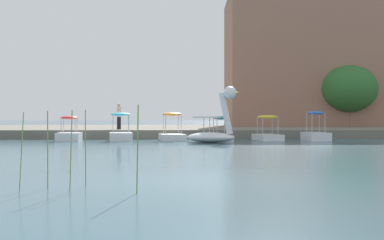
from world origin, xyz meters
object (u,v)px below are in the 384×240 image
at_px(tree_broadleaf_left, 348,89).
at_px(pedal_boat_yellow, 268,133).
at_px(swan_boat, 214,129).
at_px(pedal_boat_blue, 316,133).
at_px(pedal_boat_orange, 172,132).
at_px(parked_van, 346,114).
at_px(pedal_boat_red, 69,134).
at_px(pedal_boat_teal, 221,133).
at_px(person_on_path, 119,116).
at_px(pedal_boat_cyan, 121,133).

bearing_deg(tree_broadleaf_left, pedal_boat_yellow, -126.73).
xyz_separation_m(pedal_boat_yellow, tree_broadleaf_left, (9.45, 12.67, 3.31)).
bearing_deg(swan_boat, pedal_boat_blue, 19.66).
bearing_deg(pedal_boat_orange, parked_van, 43.35).
distance_m(pedal_boat_yellow, pedal_boat_orange, 5.48).
xyz_separation_m(pedal_boat_orange, parked_van, (15.38, 14.52, 1.17)).
bearing_deg(pedal_boat_orange, pedal_boat_red, 179.79).
distance_m(pedal_boat_teal, person_on_path, 7.74).
distance_m(pedal_boat_yellow, parked_van, 17.61).
xyz_separation_m(pedal_boat_teal, parked_van, (12.62, 14.78, 1.22)).
bearing_deg(pedal_boat_orange, tree_broadleaf_left, 40.29).
bearing_deg(pedal_boat_blue, pedal_boat_red, 178.77).
height_order(person_on_path, parked_van, parked_van).
distance_m(swan_boat, pedal_boat_red, 8.38).
relative_size(pedal_boat_teal, tree_broadleaf_left, 0.31).
height_order(pedal_boat_blue, tree_broadleaf_left, tree_broadleaf_left).
bearing_deg(pedal_boat_cyan, pedal_boat_blue, -0.40).
distance_m(pedal_boat_orange, person_on_path, 5.55).
xyz_separation_m(swan_boat, parked_van, (13.18, 16.94, 0.90)).
bearing_deg(pedal_boat_red, pedal_boat_orange, -0.21).
relative_size(pedal_boat_blue, person_on_path, 1.29).
bearing_deg(pedal_boat_red, pedal_boat_blue, -1.23).
bearing_deg(pedal_boat_yellow, pedal_boat_orange, 179.96).
distance_m(person_on_path, parked_van, 21.46).
bearing_deg(pedal_boat_yellow, pedal_boat_red, 179.87).
relative_size(pedal_boat_yellow, pedal_boat_red, 1.00).
height_order(pedal_boat_red, tree_broadleaf_left, tree_broadleaf_left).
relative_size(pedal_boat_blue, pedal_boat_cyan, 0.90).
distance_m(pedal_boat_teal, tree_broadleaf_left, 18.08).
relative_size(swan_boat, pedal_boat_blue, 1.36).
height_order(pedal_boat_orange, person_on_path, person_on_path).
relative_size(person_on_path, parked_van, 0.39).
bearing_deg(pedal_boat_orange, pedal_boat_yellow, -0.04).
xyz_separation_m(swan_boat, pedal_boat_red, (-8.01, 2.45, -0.34)).
relative_size(pedal_boat_teal, pedal_boat_orange, 0.85).
relative_size(pedal_boat_orange, pedal_boat_cyan, 0.99).
height_order(pedal_boat_red, parked_van, parked_van).
relative_size(pedal_boat_blue, parked_van, 0.51).
relative_size(swan_boat, parked_van, 0.69).
height_order(swan_boat, pedal_boat_blue, swan_boat).
bearing_deg(person_on_path, pedal_boat_blue, -21.15).
bearing_deg(pedal_boat_yellow, swan_boat, -143.62).
bearing_deg(pedal_boat_yellow, tree_broadleaf_left, 53.27).
bearing_deg(pedal_boat_yellow, pedal_boat_blue, -5.77).
height_order(pedal_boat_blue, person_on_path, person_on_path).
height_order(pedal_boat_orange, parked_van, parked_van).
bearing_deg(parked_van, swan_boat, -127.89).
height_order(pedal_boat_cyan, pedal_boat_red, pedal_boat_cyan).
bearing_deg(pedal_boat_yellow, pedal_boat_teal, -174.46).
xyz_separation_m(pedal_boat_cyan, parked_van, (18.26, 14.72, 1.17)).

